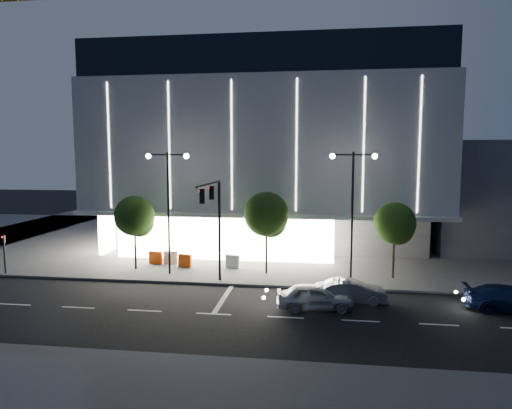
{
  "coord_description": "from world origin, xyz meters",
  "views": [
    {
      "loc": [
        7.61,
        -25.45,
        8.81
      ],
      "look_at": [
        2.98,
        8.94,
        5.0
      ],
      "focal_mm": 32.0,
      "sensor_mm": 36.0,
      "label": 1
    }
  ],
  "objects_px": {
    "street_lamp_west": "(168,194)",
    "tree_left": "(135,218)",
    "street_lamp_east": "(353,197)",
    "car_lead": "(315,297)",
    "car_third": "(510,299)",
    "ped_signal_far": "(4,250)",
    "barrier_a": "(156,258)",
    "barrier_b": "(171,257)",
    "tree_mid": "(267,217)",
    "tree_right": "(395,225)",
    "traffic_mast": "(214,213)",
    "barrier_d": "(233,261)",
    "car_second": "(351,291)",
    "barrier_c": "(185,261)"
  },
  "relations": [
    {
      "from": "street_lamp_west",
      "to": "tree_left",
      "type": "distance_m",
      "value": 3.69
    },
    {
      "from": "street_lamp_east",
      "to": "car_lead",
      "type": "bearing_deg",
      "value": -112.1
    },
    {
      "from": "tree_left",
      "to": "car_third",
      "type": "bearing_deg",
      "value": -13.25
    },
    {
      "from": "street_lamp_east",
      "to": "ped_signal_far",
      "type": "height_order",
      "value": "street_lamp_east"
    },
    {
      "from": "barrier_a",
      "to": "car_lead",
      "type": "bearing_deg",
      "value": -25.67
    },
    {
      "from": "barrier_a",
      "to": "barrier_b",
      "type": "relative_size",
      "value": 1.0
    },
    {
      "from": "tree_mid",
      "to": "tree_right",
      "type": "relative_size",
      "value": 1.12
    },
    {
      "from": "tree_left",
      "to": "barrier_b",
      "type": "relative_size",
      "value": 5.2
    },
    {
      "from": "street_lamp_west",
      "to": "tree_mid",
      "type": "bearing_deg",
      "value": 8.26
    },
    {
      "from": "traffic_mast",
      "to": "car_lead",
      "type": "distance_m",
      "value": 8.52
    },
    {
      "from": "street_lamp_west",
      "to": "street_lamp_east",
      "type": "distance_m",
      "value": 13.0
    },
    {
      "from": "ped_signal_far",
      "to": "barrier_d",
      "type": "distance_m",
      "value": 16.73
    },
    {
      "from": "street_lamp_east",
      "to": "tree_mid",
      "type": "xyz_separation_m",
      "value": [
        -5.97,
        1.02,
        -1.62
      ]
    },
    {
      "from": "street_lamp_east",
      "to": "tree_mid",
      "type": "height_order",
      "value": "street_lamp_east"
    },
    {
      "from": "ped_signal_far",
      "to": "barrier_d",
      "type": "xyz_separation_m",
      "value": [
        16.25,
        3.78,
        -1.24
      ]
    },
    {
      "from": "street_lamp_east",
      "to": "car_lead",
      "type": "height_order",
      "value": "street_lamp_east"
    },
    {
      "from": "traffic_mast",
      "to": "car_second",
      "type": "bearing_deg",
      "value": -11.9
    },
    {
      "from": "tree_right",
      "to": "car_third",
      "type": "bearing_deg",
      "value": -46.49
    },
    {
      "from": "ped_signal_far",
      "to": "street_lamp_west",
      "type": "bearing_deg",
      "value": 7.13
    },
    {
      "from": "car_second",
      "to": "car_third",
      "type": "xyz_separation_m",
      "value": [
        8.78,
        -0.24,
        0.02
      ]
    },
    {
      "from": "street_lamp_west",
      "to": "traffic_mast",
      "type": "bearing_deg",
      "value": -33.65
    },
    {
      "from": "street_lamp_east",
      "to": "barrier_a",
      "type": "xyz_separation_m",
      "value": [
        -15.04,
        2.68,
        -5.31
      ]
    },
    {
      "from": "street_lamp_east",
      "to": "ped_signal_far",
      "type": "relative_size",
      "value": 3.0
    },
    {
      "from": "car_lead",
      "to": "car_third",
      "type": "xyz_separation_m",
      "value": [
        10.93,
        1.25,
        -0.04
      ]
    },
    {
      "from": "traffic_mast",
      "to": "car_third",
      "type": "distance_m",
      "value": 18.14
    },
    {
      "from": "ped_signal_far",
      "to": "barrier_c",
      "type": "relative_size",
      "value": 2.73
    },
    {
      "from": "tree_mid",
      "to": "car_lead",
      "type": "xyz_separation_m",
      "value": [
        3.54,
        -7.01,
        -3.59
      ]
    },
    {
      "from": "street_lamp_west",
      "to": "tree_mid",
      "type": "xyz_separation_m",
      "value": [
        7.03,
        1.02,
        -1.62
      ]
    },
    {
      "from": "barrier_b",
      "to": "car_lead",
      "type": "bearing_deg",
      "value": -40.9
    },
    {
      "from": "car_lead",
      "to": "tree_right",
      "type": "bearing_deg",
      "value": -44.08
    },
    {
      "from": "tree_left",
      "to": "barrier_b",
      "type": "bearing_deg",
      "value": 42.45
    },
    {
      "from": "tree_right",
      "to": "barrier_b",
      "type": "relative_size",
      "value": 5.01
    },
    {
      "from": "tree_left",
      "to": "car_lead",
      "type": "height_order",
      "value": "tree_left"
    },
    {
      "from": "ped_signal_far",
      "to": "tree_left",
      "type": "xyz_separation_m",
      "value": [
        9.03,
        2.52,
        2.15
      ]
    },
    {
      "from": "tree_mid",
      "to": "ped_signal_far",
      "type": "bearing_deg",
      "value": -172.45
    },
    {
      "from": "ped_signal_far",
      "to": "barrier_a",
      "type": "height_order",
      "value": "ped_signal_far"
    },
    {
      "from": "tree_right",
      "to": "barrier_d",
      "type": "relative_size",
      "value": 5.01
    },
    {
      "from": "tree_mid",
      "to": "barrier_c",
      "type": "height_order",
      "value": "tree_mid"
    },
    {
      "from": "barrier_c",
      "to": "car_lead",
      "type": "bearing_deg",
      "value": -23.32
    },
    {
      "from": "street_lamp_west",
      "to": "car_lead",
      "type": "bearing_deg",
      "value": -29.54
    },
    {
      "from": "ped_signal_far",
      "to": "car_second",
      "type": "relative_size",
      "value": 0.72
    },
    {
      "from": "barrier_b",
      "to": "barrier_d",
      "type": "bearing_deg",
      "value": -10.15
    },
    {
      "from": "ped_signal_far",
      "to": "street_lamp_east",
      "type": "bearing_deg",
      "value": 3.44
    },
    {
      "from": "tree_mid",
      "to": "car_third",
      "type": "distance_m",
      "value": 15.99
    },
    {
      "from": "car_second",
      "to": "barrier_c",
      "type": "bearing_deg",
      "value": 58.98
    },
    {
      "from": "tree_right",
      "to": "barrier_c",
      "type": "height_order",
      "value": "tree_right"
    },
    {
      "from": "tree_left",
      "to": "tree_mid",
      "type": "bearing_deg",
      "value": 0.0
    },
    {
      "from": "traffic_mast",
      "to": "tree_mid",
      "type": "xyz_separation_m",
      "value": [
        3.03,
        3.68,
        -0.69
      ]
    },
    {
      "from": "street_lamp_east",
      "to": "car_third",
      "type": "height_order",
      "value": "street_lamp_east"
    },
    {
      "from": "tree_right",
      "to": "car_lead",
      "type": "distance_m",
      "value": 9.42
    }
  ]
}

